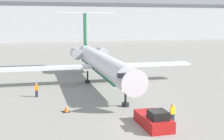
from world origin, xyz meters
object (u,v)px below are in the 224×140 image
at_px(airplane_main, 100,61).
at_px(traffic_cone_left, 66,109).
at_px(worker_by_wing, 36,90).
at_px(pushback_tug, 154,120).
at_px(worker_near_tug, 172,113).

bearing_deg(airplane_main, traffic_cone_left, -116.28).
relative_size(worker_by_wing, traffic_cone_left, 2.41).
xyz_separation_m(airplane_main, traffic_cone_left, (-6.62, -13.42, -2.94)).
height_order(airplane_main, pushback_tug, airplane_main).
xyz_separation_m(worker_near_tug, traffic_cone_left, (-8.76, 6.09, -0.69)).
height_order(airplane_main, traffic_cone_left, airplane_main).
xyz_separation_m(worker_near_tug, worker_by_wing, (-11.47, 13.25, -0.08)).
distance_m(pushback_tug, worker_near_tug, 2.02).
bearing_deg(worker_near_tug, pushback_tug, -169.78).
bearing_deg(worker_near_tug, airplane_main, 96.25).
xyz_separation_m(airplane_main, worker_near_tug, (2.14, -19.50, -2.26)).
bearing_deg(airplane_main, worker_near_tug, -83.75).
height_order(pushback_tug, traffic_cone_left, pushback_tug).
bearing_deg(pushback_tug, traffic_cone_left, 136.60).
relative_size(pushback_tug, traffic_cone_left, 6.43).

